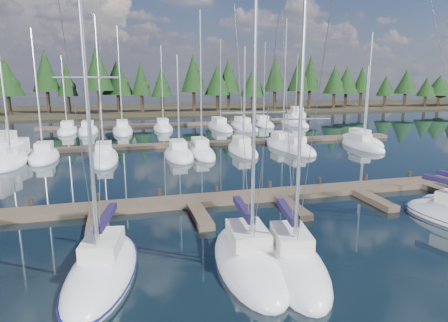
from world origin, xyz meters
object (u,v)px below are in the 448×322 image
object	(u,v)px
front_sailboat_3	(292,263)
motor_yacht_left	(3,157)
main_dock	(278,197)
motor_yacht_right	(296,120)
front_sailboat_2	(249,260)
front_sailboat_1	(102,271)

from	to	relation	value
front_sailboat_3	motor_yacht_left	distance (m)	33.11
main_dock	motor_yacht_right	bearing A→B (deg)	63.55
motor_yacht_right	front_sailboat_2	bearing A→B (deg)	-117.09
front_sailboat_2	motor_yacht_right	xyz separation A→B (m)	(25.21, 49.30, 0.24)
front_sailboat_3	front_sailboat_2	bearing A→B (deg)	156.30
motor_yacht_right	front_sailboat_1	bearing A→B (deg)	-123.00
front_sailboat_1	front_sailboat_2	distance (m)	6.44
main_dock	front_sailboat_3	distance (m)	10.06
main_dock	motor_yacht_left	size ratio (longest dim) A/B	4.18
front_sailboat_1	motor_yacht_left	world-z (taller)	front_sailboat_1
front_sailboat_1	front_sailboat_3	distance (m)	8.28
main_dock	motor_yacht_left	bearing A→B (deg)	140.01
front_sailboat_1	motor_yacht_right	xyz separation A→B (m)	(31.63, 48.69, 0.22)
main_dock	front_sailboat_2	world-z (taller)	front_sailboat_2
main_dock	front_sailboat_1	distance (m)	14.05
front_sailboat_3	motor_yacht_left	xyz separation A→B (m)	(-18.29, 27.60, 0.26)
front_sailboat_2	motor_yacht_left	xyz separation A→B (m)	(-16.54, 26.84, 0.26)
front_sailboat_3	motor_yacht_left	bearing A→B (deg)	123.53
front_sailboat_3	main_dock	bearing A→B (deg)	70.96
front_sailboat_2	motor_yacht_right	world-z (taller)	front_sailboat_2
main_dock	motor_yacht_right	xyz separation A→B (m)	(20.18, 40.56, 0.32)
front_sailboat_1	front_sailboat_3	xyz separation A→B (m)	(8.16, -1.37, -0.02)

